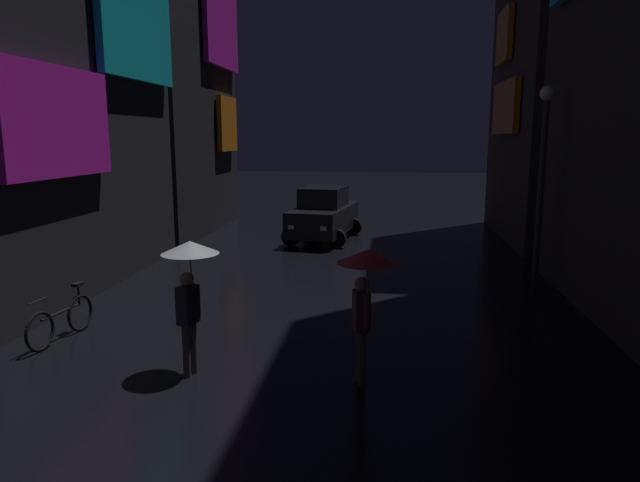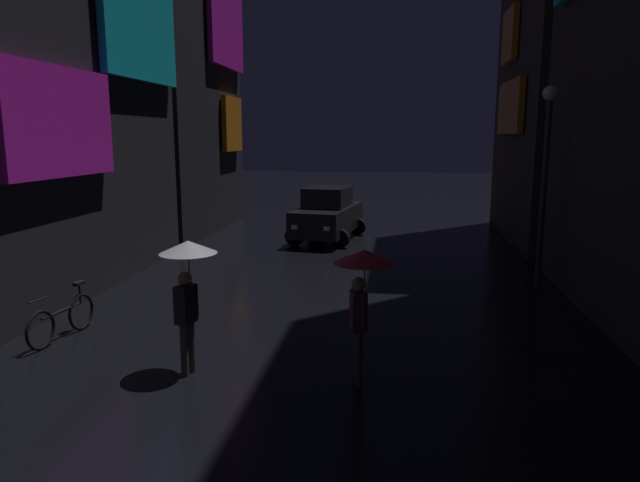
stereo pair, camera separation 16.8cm
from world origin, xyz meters
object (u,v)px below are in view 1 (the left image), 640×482
at_px(bicycle_parked_at_storefront, 61,320).
at_px(car_distant, 324,215).
at_px(pedestrian_midstreet_centre_clear, 190,270).
at_px(streetlamp_right_far, 543,162).
at_px(pedestrian_far_right_red, 366,279).

relative_size(bicycle_parked_at_storefront, car_distant, 0.42).
xyz_separation_m(pedestrian_midstreet_centre_clear, car_distant, (0.73, 11.89, -0.74)).
bearing_deg(streetlamp_right_far, car_distant, 135.71).
bearing_deg(car_distant, streetlamp_right_far, -44.29).
distance_m(pedestrian_far_right_red, bicycle_parked_at_storefront, 5.92).
relative_size(pedestrian_midstreet_centre_clear, bicycle_parked_at_storefront, 1.17).
bearing_deg(bicycle_parked_at_storefront, pedestrian_far_right_red, -13.06).
bearing_deg(pedestrian_midstreet_centre_clear, pedestrian_far_right_red, -4.58).
height_order(pedestrian_far_right_red, bicycle_parked_at_storefront, pedestrian_far_right_red).
bearing_deg(streetlamp_right_far, pedestrian_midstreet_centre_clear, -137.94).
relative_size(bicycle_parked_at_storefront, streetlamp_right_far, 0.37).
bearing_deg(bicycle_parked_at_storefront, streetlamp_right_far, 27.38).
bearing_deg(pedestrian_far_right_red, pedestrian_midstreet_centre_clear, 175.42).
relative_size(pedestrian_midstreet_centre_clear, pedestrian_far_right_red, 1.00).
bearing_deg(bicycle_parked_at_storefront, car_distant, 71.48).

